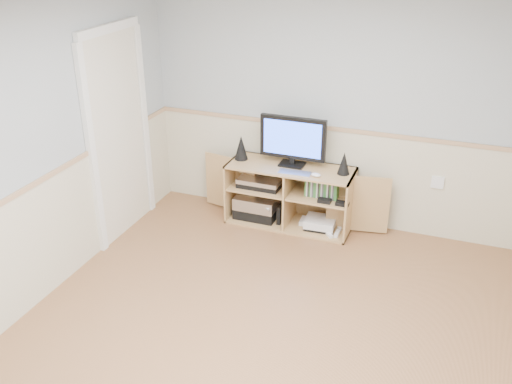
% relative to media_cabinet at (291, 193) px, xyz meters
% --- Properties ---
extents(room, '(4.04, 4.54, 2.54)m').
position_rel_media_cabinet_xyz_m(room, '(0.37, -1.91, 0.88)').
color(room, '#A9754B').
rests_on(room, ground).
extents(media_cabinet, '(2.02, 0.49, 0.65)m').
position_rel_media_cabinet_xyz_m(media_cabinet, '(0.00, 0.00, 0.00)').
color(media_cabinet, tan).
rests_on(media_cabinet, floor).
extents(monitor, '(0.68, 0.18, 0.51)m').
position_rel_media_cabinet_xyz_m(monitor, '(-0.00, -0.01, 0.60)').
color(monitor, black).
rests_on(monitor, media_cabinet).
extents(speaker_left, '(0.14, 0.14, 0.26)m').
position_rel_media_cabinet_xyz_m(speaker_left, '(-0.55, -0.04, 0.45)').
color(speaker_left, black).
rests_on(speaker_left, media_cabinet).
extents(speaker_right, '(0.12, 0.12, 0.23)m').
position_rel_media_cabinet_xyz_m(speaker_right, '(0.54, -0.04, 0.43)').
color(speaker_right, black).
rests_on(speaker_right, media_cabinet).
extents(keyboard, '(0.33, 0.14, 0.01)m').
position_rel_media_cabinet_xyz_m(keyboard, '(0.09, -0.20, 0.32)').
color(keyboard, '#BDBDC1').
rests_on(keyboard, media_cabinet).
extents(mouse, '(0.10, 0.08, 0.04)m').
position_rel_media_cabinet_xyz_m(mouse, '(0.30, -0.20, 0.34)').
color(mouse, white).
rests_on(mouse, media_cabinet).
extents(av_components, '(0.52, 0.33, 0.47)m').
position_rel_media_cabinet_xyz_m(av_components, '(-0.35, -0.06, -0.11)').
color(av_components, black).
rests_on(av_components, media_cabinet).
extents(game_consoles, '(0.45, 0.30, 0.11)m').
position_rel_media_cabinet_xyz_m(game_consoles, '(0.33, -0.07, -0.26)').
color(game_consoles, white).
rests_on(game_consoles, media_cabinet).
extents(game_cases, '(0.33, 0.14, 0.19)m').
position_rel_media_cabinet_xyz_m(game_cases, '(0.34, -0.08, 0.15)').
color(game_cases, '#3F8C3F').
rests_on(game_cases, media_cabinet).
extents(wall_outlet, '(0.12, 0.03, 0.12)m').
position_rel_media_cabinet_xyz_m(wall_outlet, '(1.43, 0.20, 0.27)').
color(wall_outlet, white).
rests_on(wall_outlet, wall_back).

